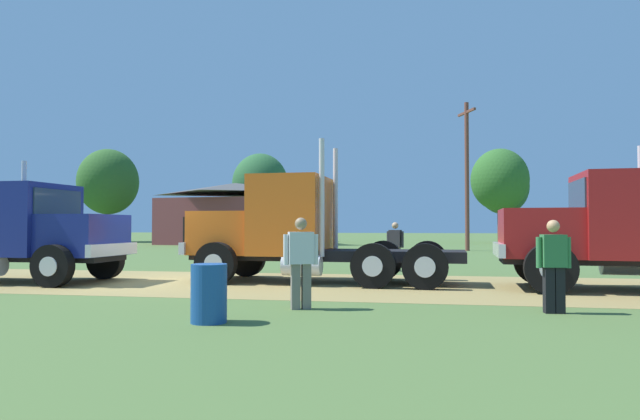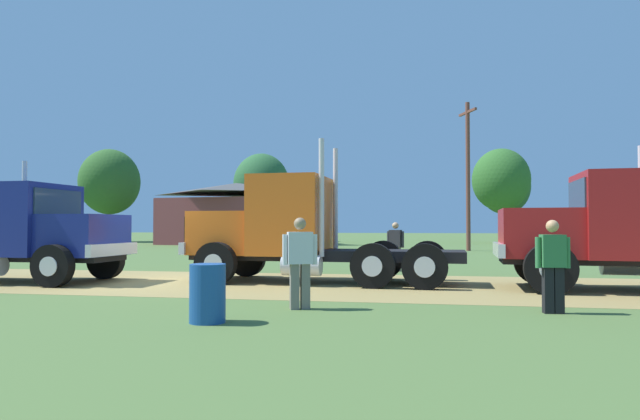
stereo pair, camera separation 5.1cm
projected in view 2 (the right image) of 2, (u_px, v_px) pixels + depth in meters
The scene contains 14 objects.
ground_plane at pixel (162, 282), 15.30m from camera, with size 200.00×200.00×0.00m, color #4F6B35.
dirt_track at pixel (162, 281), 15.30m from camera, with size 120.00×6.31×0.01m, color #98844B.
truck_foreground_white at pixel (289, 231), 15.37m from camera, with size 7.52×2.97×3.77m.
truck_near_left at pixel (22, 236), 15.35m from camera, with size 8.36×2.79×3.44m.
visitor_walking_mid at pixel (553, 263), 9.81m from camera, with size 0.59×0.30×1.64m.
visitor_by_barrel at pixel (300, 259), 10.31m from camera, with size 0.62×0.41×1.69m.
visitor_far_side at pixel (395, 245), 18.81m from camera, with size 0.58×0.35×1.65m.
steel_barrel at pixel (208, 293), 8.86m from camera, with size 0.57×0.57×0.93m, color #19478C.
shed_building at pixel (236, 215), 46.03m from camera, with size 12.28×9.43×5.04m.
utility_pole_near at pixel (468, 172), 34.02m from camera, with size 0.93×2.10×9.07m.
tree_left at pixel (110, 182), 52.49m from camera, with size 5.58×5.58×8.72m.
tree_mid at pixel (261, 184), 53.77m from camera, with size 5.36×5.36×8.47m.
tree_right at pixel (501, 180), 48.60m from camera, with size 4.94×4.94×8.24m.
tree_far_right at pixel (505, 187), 50.13m from camera, with size 4.49×4.49×7.49m.
Camera 2 is at (7.01, -14.32, 1.54)m, focal length 31.37 mm.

